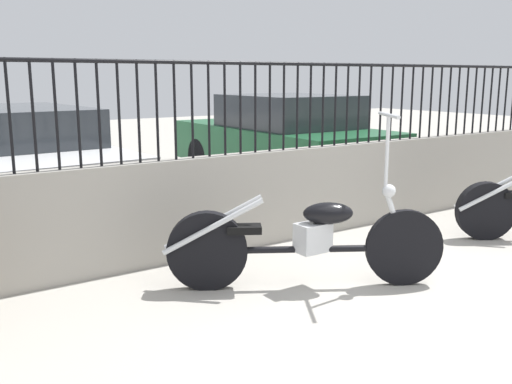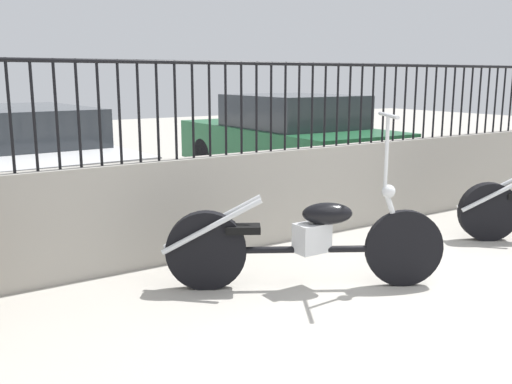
% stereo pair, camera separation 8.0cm
% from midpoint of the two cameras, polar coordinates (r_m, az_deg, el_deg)
% --- Properties ---
extents(ground_plane, '(40.00, 40.00, 0.00)m').
position_cam_midpoint_polar(ground_plane, '(4.34, 20.85, -12.52)').
color(ground_plane, '#ADA89E').
extents(low_wall, '(9.64, 0.18, 0.96)m').
position_cam_midpoint_polar(low_wall, '(5.91, 0.95, -0.51)').
color(low_wall, '#9E998E').
rests_on(low_wall, ground_plane).
extents(fence_railing, '(9.64, 0.04, 0.89)m').
position_cam_midpoint_polar(fence_railing, '(5.78, 0.99, 9.79)').
color(fence_railing, black).
rests_on(fence_railing, low_wall).
extents(motorcycle_black, '(2.04, 1.28, 1.43)m').
position_cam_midpoint_polar(motorcycle_black, '(4.66, 3.20, -4.84)').
color(motorcycle_black, black).
rests_on(motorcycle_black, ground_plane).
extents(car_white, '(2.15, 4.67, 1.36)m').
position_cam_midpoint_polar(car_white, '(7.45, -24.41, 2.65)').
color(car_white, black).
rests_on(car_white, ground_plane).
extents(car_green, '(1.85, 4.15, 1.42)m').
position_cam_midpoint_polar(car_green, '(9.36, 2.42, 5.36)').
color(car_green, black).
rests_on(car_green, ground_plane).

